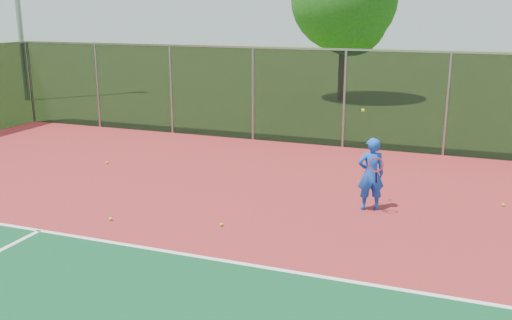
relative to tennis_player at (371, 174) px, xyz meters
The scene contains 7 objects.
fence_back 5.68m from the tennis_player, 77.43° to the left, with size 30.00×0.06×3.03m.
tennis_player is the anchor object (origin of this frame).
practice_ball_0 7.61m from the tennis_player, behind, with size 0.07×0.07×0.07m, color #B1CF18.
practice_ball_1 3.07m from the tennis_player, 24.27° to the left, with size 0.07×0.07×0.07m, color #B1CF18.
practice_ball_3 3.36m from the tennis_player, 141.74° to the right, with size 0.07×0.07×0.07m, color #B1CF18.
practice_ball_4 5.49m from the tennis_player, 152.22° to the right, with size 0.07×0.07×0.07m, color #B1CF18.
tree_back_left 15.63m from the tennis_player, 104.45° to the left, with size 4.85×4.85×7.12m.
Camera 1 is at (0.57, -5.19, 4.18)m, focal length 40.00 mm.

